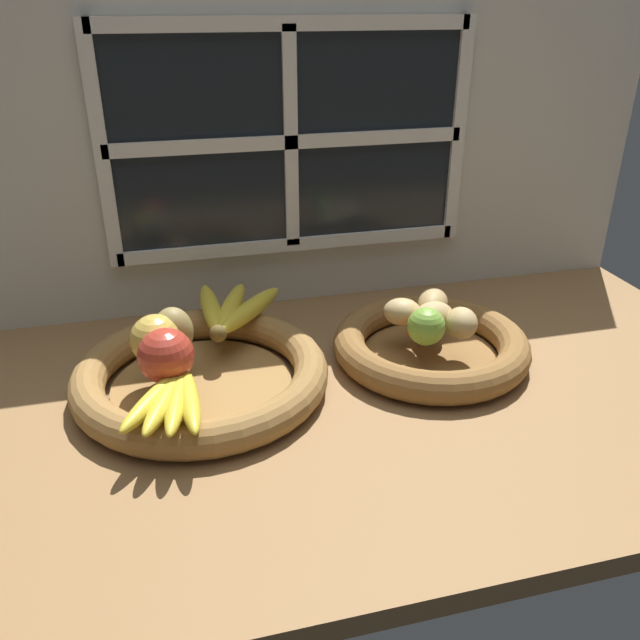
# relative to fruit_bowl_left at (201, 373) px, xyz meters

# --- Properties ---
(ground_plane) EXTENTS (1.40, 0.90, 0.03)m
(ground_plane) POSITION_rel_fruit_bowl_left_xyz_m (0.20, -0.00, -0.04)
(ground_plane) COLOR olive
(back_wall) EXTENTS (1.40, 0.05, 0.55)m
(back_wall) POSITION_rel_fruit_bowl_left_xyz_m (0.20, 0.29, 0.25)
(back_wall) COLOR silver
(back_wall) RESTS_ON ground_plane
(fruit_bowl_left) EXTENTS (0.39, 0.39, 0.05)m
(fruit_bowl_left) POSITION_rel_fruit_bowl_left_xyz_m (0.00, 0.00, 0.00)
(fruit_bowl_left) COLOR olive
(fruit_bowl_left) RESTS_ON ground_plane
(fruit_bowl_right) EXTENTS (0.32, 0.32, 0.05)m
(fruit_bowl_right) POSITION_rel_fruit_bowl_left_xyz_m (0.37, -0.00, 0.00)
(fruit_bowl_right) COLOR brown
(fruit_bowl_right) RESTS_ON ground_plane
(apple_red_front) EXTENTS (0.08, 0.08, 0.08)m
(apple_red_front) POSITION_rel_fruit_bowl_left_xyz_m (-0.05, -0.05, 0.07)
(apple_red_front) COLOR #B73828
(apple_red_front) RESTS_ON fruit_bowl_left
(apple_golden_left) EXTENTS (0.08, 0.08, 0.08)m
(apple_golden_left) POSITION_rel_fruit_bowl_left_xyz_m (-0.06, 0.00, 0.07)
(apple_golden_left) COLOR gold
(apple_golden_left) RESTS_ON fruit_bowl_left
(pear_brown) EXTENTS (0.08, 0.08, 0.08)m
(pear_brown) POSITION_rel_fruit_bowl_left_xyz_m (-0.03, 0.02, 0.07)
(pear_brown) COLOR olive
(pear_brown) RESTS_ON fruit_bowl_left
(banana_bunch_front) EXTENTS (0.11, 0.17, 0.03)m
(banana_bunch_front) POSITION_rel_fruit_bowl_left_xyz_m (-0.05, -0.12, 0.04)
(banana_bunch_front) COLOR yellow
(banana_bunch_front) RESTS_ON fruit_bowl_left
(banana_bunch_back) EXTENTS (0.15, 0.20, 0.03)m
(banana_bunch_back) POSITION_rel_fruit_bowl_left_xyz_m (0.06, 0.12, 0.04)
(banana_bunch_back) COLOR yellow
(banana_bunch_back) RESTS_ON fruit_bowl_left
(potato_large) EXTENTS (0.08, 0.07, 0.05)m
(potato_large) POSITION_rel_fruit_bowl_left_xyz_m (0.37, -0.00, 0.05)
(potato_large) COLOR tan
(potato_large) RESTS_ON fruit_bowl_right
(potato_back) EXTENTS (0.08, 0.09, 0.05)m
(potato_back) POSITION_rel_fruit_bowl_left_xyz_m (0.40, 0.05, 0.05)
(potato_back) COLOR tan
(potato_back) RESTS_ON fruit_bowl_right
(potato_oblong) EXTENTS (0.08, 0.07, 0.04)m
(potato_oblong) POSITION_rel_fruit_bowl_left_xyz_m (0.33, 0.03, 0.05)
(potato_oblong) COLOR tan
(potato_oblong) RESTS_ON fruit_bowl_right
(potato_small) EXTENTS (0.07, 0.07, 0.05)m
(potato_small) POSITION_rel_fruit_bowl_left_xyz_m (0.41, -0.04, 0.05)
(potato_small) COLOR tan
(potato_small) RESTS_ON fruit_bowl_right
(lime_near) EXTENTS (0.06, 0.06, 0.06)m
(lime_near) POSITION_rel_fruit_bowl_left_xyz_m (0.35, -0.04, 0.06)
(lime_near) COLOR #7AAD3D
(lime_near) RESTS_ON fruit_bowl_right
(chili_pepper) EXTENTS (0.10, 0.08, 0.02)m
(chili_pepper) POSITION_rel_fruit_bowl_left_xyz_m (0.38, 0.01, 0.04)
(chili_pepper) COLOR red
(chili_pepper) RESTS_ON fruit_bowl_right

